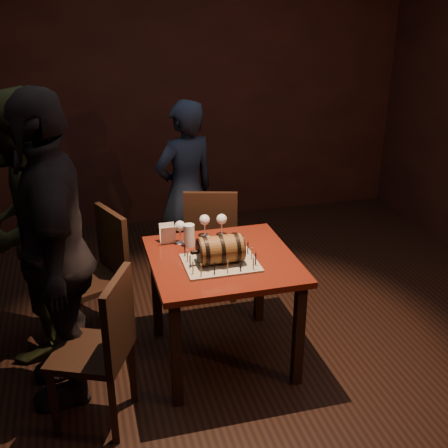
# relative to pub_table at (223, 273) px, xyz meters

# --- Properties ---
(room_shell) EXTENTS (5.04, 5.04, 2.80)m
(room_shell) POSITION_rel_pub_table_xyz_m (0.07, 0.02, 0.76)
(room_shell) COLOR black
(room_shell) RESTS_ON ground
(pub_table) EXTENTS (0.90, 0.90, 0.75)m
(pub_table) POSITION_rel_pub_table_xyz_m (0.00, 0.00, 0.00)
(pub_table) COLOR #4B130C
(pub_table) RESTS_ON ground
(cake_board) EXTENTS (0.45, 0.35, 0.01)m
(cake_board) POSITION_rel_pub_table_xyz_m (-0.03, -0.08, 0.12)
(cake_board) COLOR gray
(cake_board) RESTS_ON pub_table
(barrel_cake) EXTENTS (0.33, 0.19, 0.19)m
(barrel_cake) POSITION_rel_pub_table_xyz_m (-0.03, -0.08, 0.21)
(barrel_cake) COLOR brown
(barrel_cake) RESTS_ON cake_board
(birthday_candles) EXTENTS (0.40, 0.30, 0.09)m
(birthday_candles) POSITION_rel_pub_table_xyz_m (-0.03, -0.08, 0.16)
(birthday_candles) COLOR #D5BE7F
(birthday_candles) RESTS_ON cake_board
(wine_glass_left) EXTENTS (0.07, 0.07, 0.16)m
(wine_glass_left) POSITION_rel_pub_table_xyz_m (-0.22, 0.28, 0.23)
(wine_glass_left) COLOR silver
(wine_glass_left) RESTS_ON pub_table
(wine_glass_mid) EXTENTS (0.07, 0.07, 0.16)m
(wine_glass_mid) POSITION_rel_pub_table_xyz_m (-0.03, 0.34, 0.23)
(wine_glass_mid) COLOR silver
(wine_glass_mid) RESTS_ON pub_table
(wine_glass_right) EXTENTS (0.07, 0.07, 0.16)m
(wine_glass_right) POSITION_rel_pub_table_xyz_m (0.08, 0.32, 0.23)
(wine_glass_right) COLOR silver
(wine_glass_right) RESTS_ON pub_table
(pint_of_ale) EXTENTS (0.07, 0.07, 0.15)m
(pint_of_ale) POSITION_rel_pub_table_xyz_m (-0.17, 0.23, 0.18)
(pint_of_ale) COLOR silver
(pint_of_ale) RESTS_ON pub_table
(menu_card) EXTENTS (0.10, 0.05, 0.13)m
(menu_card) POSITION_rel_pub_table_xyz_m (-0.30, 0.30, 0.17)
(menu_card) COLOR white
(menu_card) RESTS_ON pub_table
(chair_back) EXTENTS (0.49, 0.49, 0.93)m
(chair_back) POSITION_rel_pub_table_xyz_m (0.12, 0.81, -0.12)
(chair_back) COLOR black
(chair_back) RESTS_ON ground
(chair_left_rear) EXTENTS (0.52, 0.52, 0.93)m
(chair_left_rear) POSITION_rel_pub_table_xyz_m (-0.74, 0.50, -0.12)
(chair_left_rear) COLOR black
(chair_left_rear) RESTS_ON ground
(chair_left_front) EXTENTS (0.53, 0.53, 0.93)m
(chair_left_front) POSITION_rel_pub_table_xyz_m (-0.78, -0.40, -0.12)
(chair_left_front) COLOR black
(chair_left_front) RESTS_ON ground
(person_back) EXTENTS (0.65, 0.54, 1.52)m
(person_back) POSITION_rel_pub_table_xyz_m (0.01, 1.24, 0.12)
(person_back) COLOR #1B2337
(person_back) RESTS_ON ground
(person_left_rear) EXTENTS (0.97, 1.06, 1.78)m
(person_left_rear) POSITION_rel_pub_table_xyz_m (-1.21, 0.46, 0.25)
(person_left_rear) COLOR #30381C
(person_left_rear) RESTS_ON ground
(person_left_front) EXTENTS (0.47, 1.10, 1.87)m
(person_left_front) POSITION_rel_pub_table_xyz_m (-1.00, -0.05, 0.30)
(person_left_front) COLOR black
(person_left_front) RESTS_ON ground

